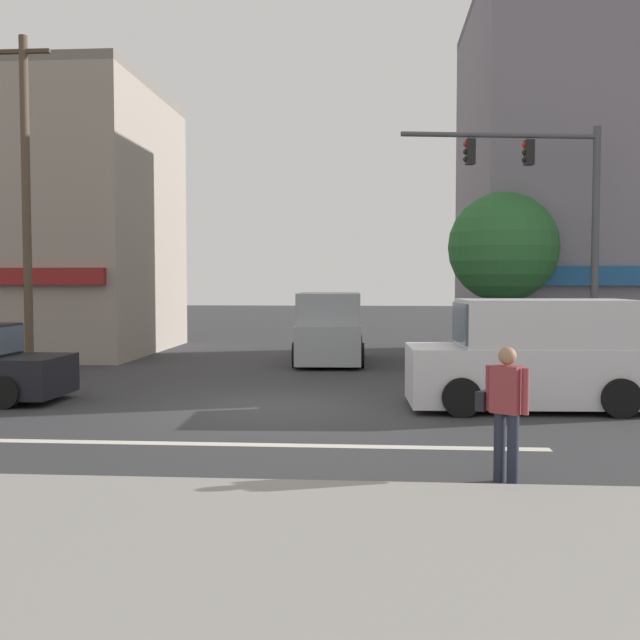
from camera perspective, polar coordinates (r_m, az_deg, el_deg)
name	(u,v)px	position (r m, az deg, el deg)	size (l,w,h in m)	color
ground_plane	(277,406)	(14.86, -3.28, -6.56)	(120.00, 120.00, 0.00)	#333335
lane_marking_stripe	(247,445)	(11.47, -5.62, -9.42)	(9.00, 0.24, 0.01)	silver
sidewalk_curb	(144,565)	(6.77, -13.30, -17.74)	(40.00, 5.00, 0.16)	gray
street_tree	(503,248)	(20.10, 13.78, 5.34)	(2.85, 2.85, 4.77)	#4C3823
utility_pole_near_left	(26,202)	(20.90, -21.47, 8.39)	(1.40, 0.22, 8.71)	brown
traffic_light_mast	(557,210)	(19.15, 17.59, 7.97)	(4.85, 0.86, 6.20)	#47474C
van_crossing_rightbound	(329,329)	(22.54, 0.71, -0.73)	(2.18, 4.67, 2.11)	#999EA3
van_crossing_center	(534,357)	(14.96, 15.98, -2.73)	(4.68, 2.19, 2.11)	silver
pedestrian_foreground_with_bag	(505,405)	(9.43, 13.92, -6.34)	(0.60, 0.57, 1.67)	#232838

